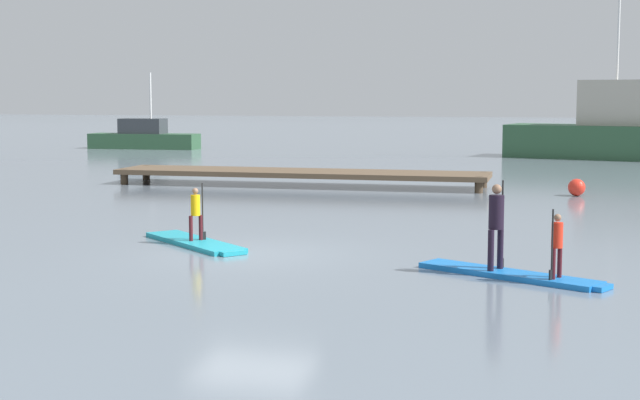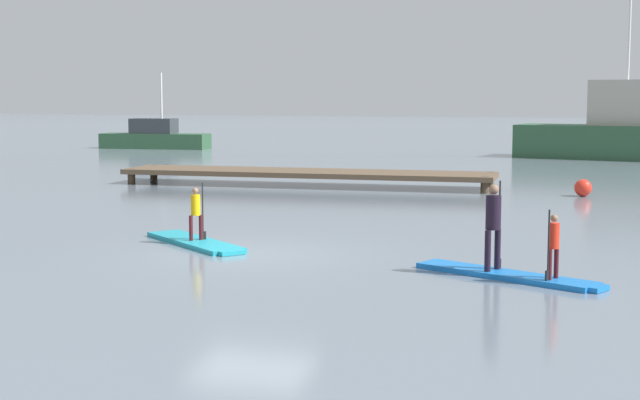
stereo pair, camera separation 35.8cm
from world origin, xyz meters
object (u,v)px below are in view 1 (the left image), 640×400
at_px(paddler_child_front, 557,242).
at_px(mooring_buoy_near, 577,187).
at_px(paddleboard_near, 196,243).
at_px(paddler_adult, 496,221).
at_px(paddler_child_solo, 196,211).
at_px(fishing_boat_green_midground, 144,137).
at_px(paddleboard_far, 511,275).

xyz_separation_m(paddler_child_front, mooring_buoy_near, (0.63, 15.06, -0.46)).
distance_m(paddleboard_near, paddler_adult, 6.99).
distance_m(paddler_child_solo, paddler_child_front, 8.12).
relative_size(paddleboard_near, fishing_boat_green_midground, 0.46).
xyz_separation_m(paddleboard_far, paddler_child_front, (0.78, -0.42, 0.69)).
height_order(paddleboard_far, mooring_buoy_near, mooring_buoy_near).
distance_m(paddleboard_far, fishing_boat_green_midground, 43.21).
bearing_deg(paddler_child_front, paddler_adult, 151.43).
xyz_separation_m(paddler_adult, paddler_child_front, (1.08, -0.59, -0.27)).
distance_m(paddler_child_solo, fishing_boat_green_midground, 37.92).
distance_m(paddler_child_solo, paddleboard_far, 7.28).
distance_m(paddler_child_solo, paddler_adult, 6.92).
xyz_separation_m(paddleboard_far, paddler_adult, (-0.30, 0.16, 0.96)).
bearing_deg(paddler_adult, paddler_child_solo, 163.46).
height_order(paddler_adult, mooring_buoy_near, paddler_adult).
height_order(paddler_child_solo, fishing_boat_green_midground, fishing_boat_green_midground).
height_order(paddleboard_far, fishing_boat_green_midground, fishing_boat_green_midground).
distance_m(paddleboard_far, mooring_buoy_near, 14.70).
xyz_separation_m(paddleboard_near, mooring_buoy_near, (8.35, 12.51, 0.23)).
distance_m(paddler_child_front, mooring_buoy_near, 15.08).
bearing_deg(mooring_buoy_near, paddleboard_far, -95.50).
bearing_deg(paddleboard_far, paddler_child_solo, 162.89).
bearing_deg(fishing_boat_green_midground, paddleboard_far, -56.85).
relative_size(paddler_adult, fishing_boat_green_midground, 0.24).
height_order(paddleboard_near, mooring_buoy_near, mooring_buoy_near).
relative_size(paddleboard_near, paddler_adult, 1.89).
bearing_deg(paddler_child_front, paddleboard_far, 151.54).
height_order(paddleboard_near, paddler_child_front, paddler_child_front).
bearing_deg(paddler_adult, paddleboard_near, 163.51).
bearing_deg(fishing_boat_green_midground, paddleboard_near, -63.88).
bearing_deg(paddleboard_far, paddleboard_near, 162.94).
relative_size(paddleboard_far, paddler_child_front, 2.84).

